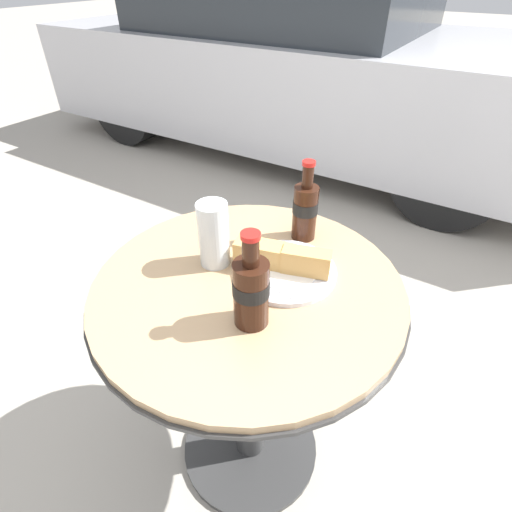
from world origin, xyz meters
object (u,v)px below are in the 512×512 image
object	(u,v)px
drinking_glass	(214,237)
bistro_table	(249,342)
cola_bottle_right	(305,209)
lunch_plate_near	(284,264)
cola_bottle_left	(251,290)
parked_car	(303,67)

from	to	relation	value
drinking_glass	bistro_table	bearing A→B (deg)	-11.09
bistro_table	cola_bottle_right	bearing A→B (deg)	83.97
cola_bottle_right	drinking_glass	world-z (taller)	cola_bottle_right
cola_bottle_right	lunch_plate_near	world-z (taller)	cola_bottle_right
lunch_plate_near	cola_bottle_left	bearing A→B (deg)	-83.38
drinking_glass	parked_car	xyz separation A→B (m)	(-1.03, 2.58, -0.18)
bistro_table	lunch_plate_near	distance (m)	0.24
parked_car	drinking_glass	bearing A→B (deg)	-68.29
cola_bottle_right	parked_car	xyz separation A→B (m)	(-1.16, 2.36, -0.19)
bistro_table	cola_bottle_right	xyz separation A→B (m)	(0.02, 0.23, 0.29)
cola_bottle_right	lunch_plate_near	xyz separation A→B (m)	(0.03, -0.16, -0.06)
drinking_glass	parked_car	bearing A→B (deg)	111.71
parked_car	bistro_table	bearing A→B (deg)	-66.46
lunch_plate_near	cola_bottle_right	bearing A→B (deg)	99.81
drinking_glass	parked_car	world-z (taller)	parked_car
bistro_table	cola_bottle_left	xyz separation A→B (m)	(0.07, -0.10, 0.29)
cola_bottle_left	lunch_plate_near	size ratio (longest dim) A/B	0.87
cola_bottle_right	drinking_glass	size ratio (longest dim) A/B	1.32
bistro_table	parked_car	distance (m)	2.83
cola_bottle_left	cola_bottle_right	size ratio (longest dim) A/B	1.01
drinking_glass	cola_bottle_left	bearing A→B (deg)	-33.94
cola_bottle_left	parked_car	bearing A→B (deg)	114.05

